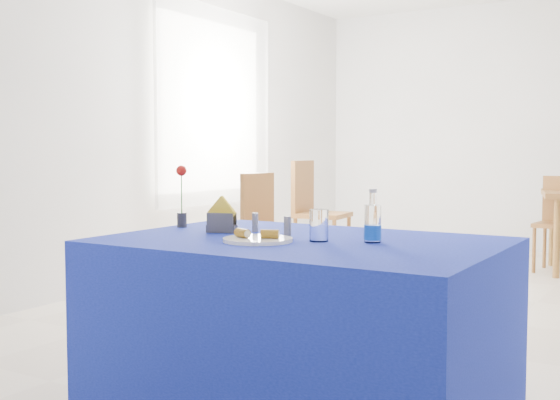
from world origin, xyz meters
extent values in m
plane|color=beige|center=(0.00, 0.00, 0.00)|extent=(7.00, 7.00, 0.00)
plane|color=silver|center=(0.00, 3.50, 1.40)|extent=(5.00, 0.00, 5.00)
plane|color=silver|center=(-2.50, 0.00, 1.40)|extent=(0.00, 7.00, 7.00)
cube|color=white|center=(-2.47, 0.80, 1.55)|extent=(0.04, 1.50, 1.60)
cube|color=white|center=(-2.40, 0.80, 1.55)|extent=(0.04, 1.75, 1.85)
cylinder|color=white|center=(0.06, -2.26, 0.77)|extent=(0.28, 0.28, 0.01)
cylinder|color=white|center=(0.26, -2.12, 0.82)|extent=(0.08, 0.08, 0.13)
cylinder|color=gray|center=(-0.14, -1.97, 0.80)|extent=(0.03, 0.03, 0.08)
cylinder|color=slate|center=(0.06, -2.03, 0.80)|extent=(0.03, 0.03, 0.08)
cube|color=navy|center=(0.17, -2.10, 0.38)|extent=(1.60, 1.10, 0.76)
cylinder|color=white|center=(0.46, -2.04, 0.83)|extent=(0.07, 0.07, 0.15)
cylinder|color=blue|center=(0.46, -2.04, 0.80)|extent=(0.07, 0.07, 0.06)
cylinder|color=white|center=(0.46, -2.04, 0.94)|extent=(0.03, 0.03, 0.05)
cylinder|color=silver|center=(0.46, -2.04, 0.97)|extent=(0.03, 0.03, 0.01)
cube|color=#3C3B41|center=(-0.25, -2.08, 0.78)|extent=(0.14, 0.09, 0.03)
cube|color=#3D3C42|center=(-0.25, -2.10, 0.81)|extent=(0.12, 0.04, 0.09)
cube|color=#38383D|center=(-0.26, -2.06, 0.81)|extent=(0.12, 0.04, 0.09)
cube|color=yellow|center=(-0.25, -2.08, 0.85)|extent=(0.15, 0.02, 0.15)
cylinder|color=#27282C|center=(-0.55, -2.00, 0.80)|extent=(0.05, 0.05, 0.07)
cylinder|color=#1B6D20|center=(-0.55, -2.00, 0.91)|extent=(0.01, 0.01, 0.22)
sphere|color=#BA110C|center=(-0.55, -2.00, 1.03)|extent=(0.05, 0.05, 0.05)
cylinder|color=brown|center=(0.49, 1.92, 0.35)|extent=(0.06, 0.06, 0.71)
cylinder|color=olive|center=(0.33, 2.60, 0.35)|extent=(0.06, 0.06, 0.71)
cylinder|color=brown|center=(0.26, 2.09, 0.21)|extent=(0.03, 0.03, 0.43)
cylinder|color=brown|center=(0.29, 2.43, 0.21)|extent=(0.03, 0.03, 0.43)
cube|color=brown|center=(0.45, 2.25, 0.44)|extent=(0.43, 0.43, 0.04)
cylinder|color=brown|center=(-1.18, -0.01, 0.23)|extent=(0.04, 0.04, 0.45)
cylinder|color=brown|center=(-1.16, 0.35, 0.23)|extent=(0.04, 0.04, 0.45)
cylinder|color=brown|center=(-1.54, 0.01, 0.23)|extent=(0.04, 0.04, 0.45)
cylinder|color=brown|center=(-1.53, 0.37, 0.23)|extent=(0.04, 0.04, 0.45)
cube|color=brown|center=(-1.35, 0.18, 0.47)|extent=(0.44, 0.44, 0.04)
cube|color=brown|center=(-1.54, 0.19, 0.71)|extent=(0.06, 0.42, 0.46)
cylinder|color=brown|center=(-1.33, 1.16, 0.25)|extent=(0.04, 0.04, 0.49)
cylinder|color=brown|center=(-1.37, 1.55, 0.25)|extent=(0.04, 0.04, 0.49)
cylinder|color=brown|center=(-1.72, 1.12, 0.25)|extent=(0.04, 0.04, 0.49)
cylinder|color=brown|center=(-1.76, 1.51, 0.25)|extent=(0.04, 0.04, 0.49)
cube|color=brown|center=(-1.55, 1.34, 0.51)|extent=(0.51, 0.51, 0.04)
cube|color=brown|center=(-1.75, 1.31, 0.78)|extent=(0.09, 0.46, 0.51)
cylinder|color=gold|center=(0.00, -2.28, 0.79)|extent=(0.08, 0.06, 0.04)
cylinder|color=beige|center=(0.03, -2.29, 0.79)|extent=(0.02, 0.03, 0.03)
cylinder|color=gold|center=(0.11, -2.25, 0.79)|extent=(0.08, 0.06, 0.04)
cylinder|color=beige|center=(0.14, -2.24, 0.79)|extent=(0.02, 0.03, 0.03)
camera|label=1|loc=(1.60, -4.62, 1.13)|focal=45.00mm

